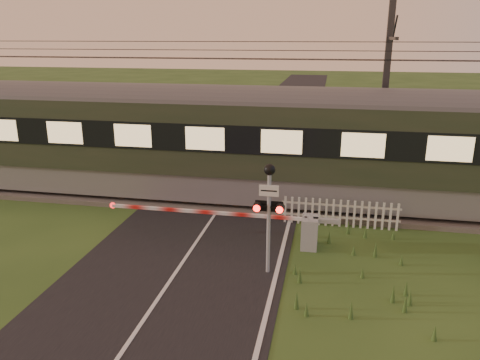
% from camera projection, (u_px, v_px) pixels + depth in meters
% --- Properties ---
extents(ground, '(160.00, 160.00, 0.00)m').
position_uv_depth(ground, '(172.00, 279.00, 12.66)').
color(ground, '#2D491C').
rests_on(ground, ground).
extents(road, '(6.00, 140.00, 0.03)m').
position_uv_depth(road, '(170.00, 283.00, 12.44)').
color(road, black).
rests_on(road, ground).
extents(track_bed, '(140.00, 3.40, 0.39)m').
position_uv_depth(track_bed, '(225.00, 198.00, 18.74)').
color(track_bed, '#47423D').
rests_on(track_bed, ground).
extents(overhead_wires, '(120.00, 0.62, 0.62)m').
position_uv_depth(overhead_wires, '(224.00, 52.00, 17.06)').
color(overhead_wires, black).
rests_on(overhead_wires, ground).
extents(boom_gate, '(7.50, 0.76, 1.01)m').
position_uv_depth(boom_gate, '(295.00, 229.00, 14.50)').
color(boom_gate, gray).
rests_on(boom_gate, ground).
extents(crossing_signal, '(0.80, 0.34, 3.13)m').
position_uv_depth(crossing_signal, '(269.00, 200.00, 12.39)').
color(crossing_signal, gray).
rests_on(crossing_signal, ground).
extents(picket_fence, '(4.01, 0.08, 0.97)m').
position_uv_depth(picket_fence, '(340.00, 213.00, 16.01)').
color(picket_fence, silver).
rests_on(picket_fence, ground).
extents(catenary_mast, '(0.24, 2.47, 7.76)m').
position_uv_depth(catenary_mast, '(385.00, 96.00, 18.55)').
color(catenary_mast, '#2D2D30').
rests_on(catenary_mast, ground).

